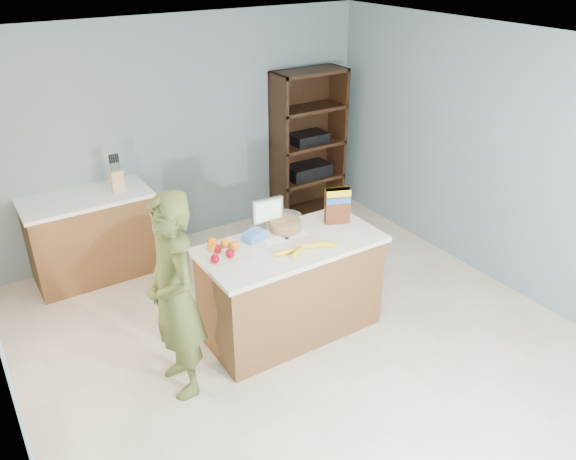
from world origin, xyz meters
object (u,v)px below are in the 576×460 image
shelving_unit (306,146)px  person (174,298)px  counter_peninsula (291,291)px  cereal_box (337,203)px  tv (268,212)px

shelving_unit → person: size_ratio=1.09×
counter_peninsula → cereal_box: cereal_box is taller
person → cereal_box: (1.65, 0.22, 0.26)m
shelving_unit → tv: shelving_unit is taller
shelving_unit → person: shelving_unit is taller
counter_peninsula → cereal_box: (0.55, 0.09, 0.67)m
shelving_unit → cereal_box: shelving_unit is taller
person → tv: (1.08, 0.46, 0.23)m
counter_peninsula → person: (-1.10, -0.12, 0.41)m
tv → cereal_box: size_ratio=0.86×
counter_peninsula → shelving_unit: (1.55, 2.05, 0.45)m
shelving_unit → tv: size_ratio=6.38×
shelving_unit → person: (-2.65, -2.17, -0.04)m
counter_peninsula → cereal_box: bearing=9.8°
shelving_unit → tv: bearing=-132.6°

